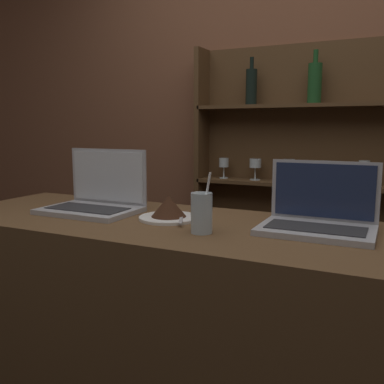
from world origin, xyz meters
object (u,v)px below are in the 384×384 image
at_px(laptop_near, 96,198).
at_px(laptop_far, 319,217).
at_px(water_glass, 202,213).
at_px(cake_plate, 169,210).

height_order(laptop_near, laptop_far, laptop_near).
relative_size(laptop_far, water_glass, 1.82).
relative_size(laptop_near, cake_plate, 1.69).
height_order(laptop_near, water_glass, laptop_near).
distance_m(laptop_far, cake_plate, 0.49).
relative_size(cake_plate, water_glass, 1.12).
bearing_deg(water_glass, cake_plate, 145.39).
distance_m(cake_plate, water_glass, 0.22).
distance_m(laptop_near, cake_plate, 0.32).
xyz_separation_m(laptop_near, water_glass, (0.50, -0.13, 0.01)).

